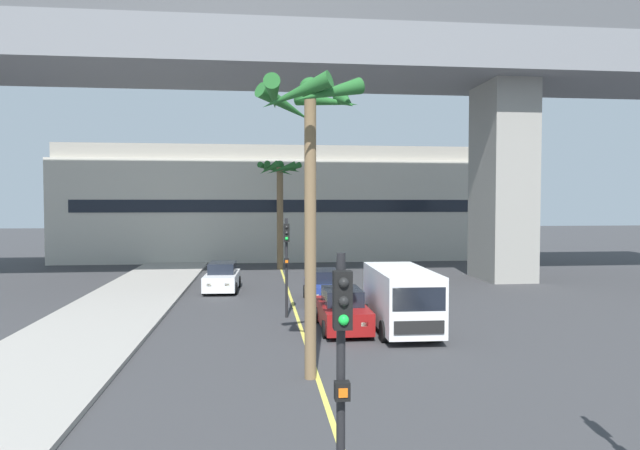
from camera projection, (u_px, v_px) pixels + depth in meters
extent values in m
cube|color=#9E9991|center=(35.00, 370.00, 15.97)|extent=(4.80, 80.00, 0.15)
cube|color=#DBCC4C|center=(295.00, 312.00, 24.79)|extent=(0.14, 56.00, 0.01)
cube|color=slate|center=(285.00, 59.00, 33.45)|extent=(66.30, 8.00, 2.40)
cube|color=#525357|center=(288.00, 1.00, 29.69)|extent=(66.30, 0.50, 1.80)
cube|color=#525357|center=(282.00, 41.00, 37.04)|extent=(66.30, 0.50, 1.80)
cube|color=gray|center=(502.00, 182.00, 35.25)|extent=(2.80, 4.40, 12.30)
cube|color=beige|center=(277.00, 210.00, 48.79)|extent=(36.05, 8.00, 8.34)
cube|color=#9C998D|center=(277.00, 156.00, 48.60)|extent=(35.33, 7.20, 1.20)
cube|color=black|center=(279.00, 206.00, 44.78)|extent=(32.44, 0.04, 1.00)
cube|color=white|center=(222.00, 280.00, 30.71)|extent=(1.85, 4.16, 0.80)
cube|color=black|center=(222.00, 268.00, 30.83)|extent=(1.47, 2.10, 0.60)
cube|color=#F2EDCC|center=(227.00, 285.00, 28.74)|extent=(0.24, 0.09, 0.14)
cube|color=#F2EDCC|center=(209.00, 285.00, 28.67)|extent=(0.24, 0.09, 0.14)
cylinder|color=black|center=(235.00, 288.00, 29.51)|extent=(0.24, 0.65, 0.64)
cylinder|color=black|center=(204.00, 289.00, 29.40)|extent=(0.24, 0.65, 0.64)
cylinder|color=black|center=(239.00, 282.00, 32.05)|extent=(0.24, 0.65, 0.64)
cylinder|color=black|center=(210.00, 282.00, 31.93)|extent=(0.24, 0.65, 0.64)
cube|color=maroon|center=(343.00, 314.00, 21.35)|extent=(1.70, 4.10, 0.80)
cube|color=black|center=(342.00, 296.00, 21.47)|extent=(1.39, 2.05, 0.60)
cube|color=#F2EDCC|center=(364.00, 324.00, 19.40)|extent=(0.24, 0.08, 0.14)
cube|color=#F2EDCC|center=(338.00, 325.00, 19.30)|extent=(0.24, 0.08, 0.14)
cylinder|color=black|center=(370.00, 328.00, 20.19)|extent=(0.22, 0.64, 0.64)
cylinder|color=black|center=(326.00, 329.00, 20.01)|extent=(0.22, 0.64, 0.64)
cylinder|color=black|center=(358.00, 314.00, 22.71)|extent=(0.22, 0.64, 0.64)
cylinder|color=black|center=(318.00, 315.00, 22.54)|extent=(0.22, 0.64, 0.64)
cube|color=navy|center=(323.00, 290.00, 27.34)|extent=(1.86, 4.16, 0.80)
cube|color=black|center=(323.00, 276.00, 27.46)|extent=(1.47, 2.10, 0.60)
cube|color=#F2EDCC|center=(337.00, 296.00, 25.37)|extent=(0.24, 0.09, 0.14)
cube|color=#F2EDCC|center=(316.00, 296.00, 25.30)|extent=(0.24, 0.09, 0.14)
cylinder|color=black|center=(342.00, 300.00, 26.14)|extent=(0.25, 0.65, 0.64)
cylinder|color=black|center=(308.00, 300.00, 26.03)|extent=(0.25, 0.65, 0.64)
cylinder|color=black|center=(337.00, 291.00, 28.67)|extent=(0.25, 0.65, 0.64)
cylinder|color=black|center=(305.00, 291.00, 28.56)|extent=(0.25, 0.65, 0.64)
cube|color=white|center=(401.00, 297.00, 21.03)|extent=(2.12, 5.24, 2.10)
cube|color=black|center=(419.00, 299.00, 18.47)|extent=(1.80, 0.12, 0.80)
cube|color=black|center=(419.00, 327.00, 18.45)|extent=(1.70, 0.10, 0.44)
cylinder|color=black|center=(438.00, 330.00, 19.60)|extent=(0.28, 0.77, 0.76)
cylinder|color=black|center=(384.00, 331.00, 19.43)|extent=(0.28, 0.77, 0.76)
cylinder|color=black|center=(415.00, 313.00, 22.70)|extent=(0.28, 0.77, 0.76)
cylinder|color=black|center=(369.00, 313.00, 22.54)|extent=(0.28, 0.77, 0.76)
cylinder|color=black|center=(341.00, 410.00, 7.43)|extent=(0.12, 0.12, 4.20)
cube|color=black|center=(343.00, 300.00, 7.23)|extent=(0.24, 0.20, 0.76)
sphere|color=black|center=(344.00, 283.00, 7.12)|extent=(0.14, 0.14, 0.14)
sphere|color=black|center=(344.00, 301.00, 7.13)|extent=(0.14, 0.14, 0.14)
sphere|color=#19D83F|center=(344.00, 320.00, 7.14)|extent=(0.14, 0.14, 0.14)
cube|color=black|center=(342.00, 391.00, 7.30)|extent=(0.20, 0.16, 0.24)
cube|color=orange|center=(343.00, 393.00, 7.22)|extent=(0.12, 0.03, 0.12)
cylinder|color=black|center=(286.00, 268.00, 23.54)|extent=(0.12, 0.12, 4.20)
cube|color=black|center=(287.00, 233.00, 23.34)|extent=(0.24, 0.20, 0.76)
sphere|color=black|center=(287.00, 227.00, 23.23)|extent=(0.14, 0.14, 0.14)
sphere|color=black|center=(287.00, 233.00, 23.24)|extent=(0.14, 0.14, 0.14)
sphere|color=#19D83F|center=(287.00, 239.00, 23.25)|extent=(0.14, 0.14, 0.14)
cube|color=black|center=(287.00, 261.00, 23.41)|extent=(0.20, 0.16, 0.24)
cube|color=orange|center=(287.00, 261.00, 23.33)|extent=(0.12, 0.03, 0.12)
cylinder|color=brown|center=(310.00, 238.00, 15.27)|extent=(0.32, 0.32, 7.80)
sphere|color=#236028|center=(310.00, 89.00, 15.10)|extent=(0.60, 0.60, 0.60)
cone|color=#236028|center=(346.00, 101.00, 15.25)|extent=(0.50, 2.04, 1.02)
cone|color=#236028|center=(327.00, 101.00, 15.99)|extent=(1.92, 1.51, 0.80)
cone|color=#236028|center=(286.00, 106.00, 15.83)|extent=(1.86, 1.60, 1.06)
cone|color=#236028|center=(274.00, 95.00, 15.08)|extent=(0.59, 2.06, 0.80)
cone|color=#236028|center=(295.00, 93.00, 14.20)|extent=(2.00, 1.34, 1.01)
cone|color=#236028|center=(328.00, 93.00, 14.25)|extent=(2.04, 1.19, 0.97)
cylinder|color=brown|center=(280.00, 218.00, 40.55)|extent=(0.46, 0.46, 7.46)
sphere|color=#236028|center=(280.00, 165.00, 40.40)|extent=(0.60, 0.60, 0.60)
cone|color=#236028|center=(294.00, 168.00, 40.58)|extent=(0.55, 2.16, 0.93)
cone|color=#236028|center=(289.00, 169.00, 41.27)|extent=(1.91, 1.72, 0.92)
cone|color=#236028|center=(279.00, 170.00, 41.45)|extent=(2.14, 0.52, 1.08)
cone|color=#236028|center=(268.00, 168.00, 40.97)|extent=(1.69, 1.94, 0.85)
cone|color=#236028|center=(265.00, 167.00, 40.17)|extent=(0.69, 2.18, 0.82)
cone|color=#236028|center=(268.00, 169.00, 39.69)|extent=(1.64, 1.96, 1.06)
cone|color=#236028|center=(281.00, 169.00, 39.38)|extent=(2.15, 0.57, 1.10)
cone|color=#236028|center=(289.00, 169.00, 39.65)|extent=(1.96, 1.63, 1.09)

